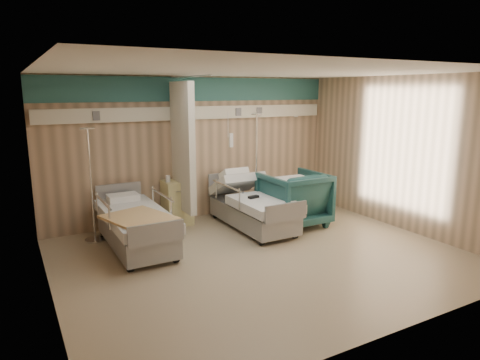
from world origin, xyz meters
name	(u,v)px	position (x,y,z in m)	size (l,w,h in m)	color
ground	(262,256)	(0.00, 0.00, 0.00)	(6.00, 5.00, 0.00)	#86785C
room_walls	(253,135)	(-0.03, 0.25, 1.86)	(6.04, 5.04, 2.82)	tan
bed_right	(253,211)	(0.60, 1.30, 0.32)	(1.00, 2.16, 0.63)	silver
bed_left	(136,230)	(-1.60, 1.30, 0.32)	(1.00, 2.16, 0.63)	silver
bedside_cabinet	(177,202)	(-0.55, 2.20, 0.42)	(0.50, 0.48, 0.85)	#D8CE87
visitor_armchair	(294,199)	(1.37, 1.07, 0.51)	(1.10, 1.13, 1.03)	#1C4746
waffle_blanket	(294,171)	(1.33, 1.03, 1.07)	(0.65, 0.58, 0.07)	white
iv_stand_right	(256,195)	(1.10, 2.01, 0.43)	(0.37, 0.37, 2.08)	silver
iv_stand_left	(94,218)	(-2.13, 2.00, 0.40)	(0.35, 0.35, 1.93)	silver
call_remote	(253,197)	(0.49, 1.09, 0.65)	(0.20, 0.09, 0.04)	black
tan_blanket	(139,218)	(-1.67, 0.84, 0.65)	(0.82, 1.03, 0.04)	#D8B56F
toiletry_bag	(183,177)	(-0.42, 2.18, 0.91)	(0.23, 0.15, 0.13)	black
white_cup	(168,179)	(-0.73, 2.18, 0.91)	(0.09, 0.09, 0.12)	white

